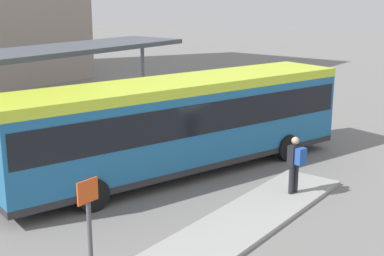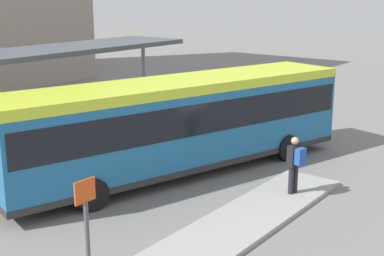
# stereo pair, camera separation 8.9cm
# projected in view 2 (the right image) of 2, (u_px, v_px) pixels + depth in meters

# --- Properties ---
(ground_plane) EXTENTS (120.00, 120.00, 0.00)m
(ground_plane) POSITION_uv_depth(u_px,v_px,m) (181.00, 172.00, 17.63)
(ground_plane) COLOR slate
(curb_island) EXTENTS (8.74, 1.80, 0.12)m
(curb_island) POSITION_uv_depth(u_px,v_px,m) (240.00, 223.00, 13.60)
(curb_island) COLOR #9E9E99
(curb_island) RESTS_ON ground_plane
(city_bus) EXTENTS (12.38, 5.75, 3.08)m
(city_bus) POSITION_uv_depth(u_px,v_px,m) (181.00, 119.00, 17.19)
(city_bus) COLOR #1E6093
(city_bus) RESTS_ON ground_plane
(pedestrian_waiting) EXTENTS (0.45, 0.49, 1.68)m
(pedestrian_waiting) POSITION_uv_depth(u_px,v_px,m) (295.00, 162.00, 15.23)
(pedestrian_waiting) COLOR #232328
(pedestrian_waiting) RESTS_ON curb_island
(bicycle_white) EXTENTS (0.48, 1.52, 0.66)m
(bicycle_white) POSITION_uv_depth(u_px,v_px,m) (270.00, 106.00, 26.20)
(bicycle_white) COLOR black
(bicycle_white) RESTS_ON ground_plane
(bicycle_red) EXTENTS (0.48, 1.79, 0.77)m
(bicycle_red) POSITION_uv_depth(u_px,v_px,m) (254.00, 103.00, 26.59)
(bicycle_red) COLOR black
(bicycle_red) RESTS_ON ground_plane
(bicycle_orange) EXTENTS (0.48, 1.69, 0.73)m
(bicycle_orange) POSITION_uv_depth(u_px,v_px,m) (237.00, 102.00, 27.01)
(bicycle_orange) COLOR black
(bicycle_orange) RESTS_ON ground_plane
(station_shelter) EXTENTS (12.71, 2.86, 3.82)m
(station_shelter) POSITION_uv_depth(u_px,v_px,m) (39.00, 54.00, 18.67)
(station_shelter) COLOR #4C515B
(station_shelter) RESTS_ON ground_plane
(potted_planter_near_shelter) EXTENTS (0.93, 0.93, 1.43)m
(potted_planter_near_shelter) POSITION_uv_depth(u_px,v_px,m) (48.00, 156.00, 16.83)
(potted_planter_near_shelter) COLOR slate
(potted_planter_near_shelter) RESTS_ON ground_plane
(platform_sign) EXTENTS (0.44, 0.08, 2.80)m
(platform_sign) POSITION_uv_depth(u_px,v_px,m) (88.00, 249.00, 9.08)
(platform_sign) COLOR #4C4C51
(platform_sign) RESTS_ON ground_plane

